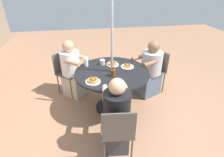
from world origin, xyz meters
The scene contains 15 objects.
ground_plane centered at (0.00, 0.00, 0.00)m, with size 12.00×12.00×0.00m, color #9E7051.
patio_table centered at (0.00, 0.00, 0.62)m, with size 1.24×1.24×0.74m.
umbrella_pole centered at (0.00, 0.00, 1.02)m, with size 0.04×0.04×2.05m, color #ADADB2.
patio_chair_north centered at (-1.05, 0.11, 0.50)m, with size 0.44×0.44×0.85m.
diner_north centered at (-0.89, 0.09, 0.51)m, with size 0.54×0.37×1.12m.
patio_chair_east centered at (0.43, -0.96, 0.50)m, with size 0.53×0.53×0.85m.
diner_east centered at (0.36, -0.81, 0.49)m, with size 0.56×0.62×1.10m.
patio_chair_south centered at (0.68, 0.81, 0.50)m, with size 0.56×0.56×0.85m.
diner_south centered at (0.57, 0.68, 0.51)m, with size 0.58×0.59×1.12m.
pancake_plate_a centered at (0.11, -0.29, 0.76)m, with size 0.22×0.22×0.05m.
pancake_plate_b centered at (-0.30, 0.34, 0.76)m, with size 0.22×0.22×0.06m.
pancake_plate_c centered at (0.24, -0.05, 0.76)m, with size 0.22×0.22×0.06m.
syrup_bottle centered at (-0.16, 0.01, 0.80)m, with size 0.10×0.07×0.16m.
coffee_cup centered at (0.29, 0.12, 0.79)m, with size 0.08×0.08×0.09m.
drinking_glass_a centered at (0.29, 0.41, 0.81)m, with size 0.08×0.08×0.14m, color silver.
Camera 1 is at (-2.53, 0.43, 2.06)m, focal length 28.00 mm.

